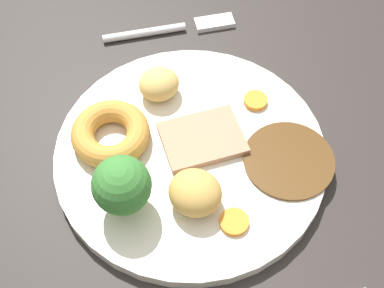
{
  "coord_description": "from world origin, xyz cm",
  "views": [
    {
      "loc": [
        27.37,
        -6.89,
        47.5
      ],
      "look_at": [
        0.75,
        0.14,
        6.0
      ],
      "focal_mm": 49.72,
      "sensor_mm": 36.0,
      "label": 1
    }
  ],
  "objects_px": {
    "yorkshire_pudding": "(110,134)",
    "carrot_coin_front": "(234,222)",
    "roast_potato_left": "(195,193)",
    "dinner_plate": "(192,154)",
    "meat_slice_main": "(202,137)",
    "broccoli_floret": "(122,186)",
    "carrot_coin_back": "(255,101)",
    "fork": "(174,28)",
    "roast_potato_right": "(159,84)"
  },
  "relations": [
    {
      "from": "carrot_coin_back",
      "to": "yorkshire_pudding",
      "type": "bearing_deg",
      "value": -86.66
    },
    {
      "from": "roast_potato_left",
      "to": "dinner_plate",
      "type": "bearing_deg",
      "value": 167.93
    },
    {
      "from": "roast_potato_left",
      "to": "roast_potato_right",
      "type": "relative_size",
      "value": 1.17
    },
    {
      "from": "yorkshire_pudding",
      "to": "carrot_coin_front",
      "type": "height_order",
      "value": "yorkshire_pudding"
    },
    {
      "from": "carrot_coin_front",
      "to": "carrot_coin_back",
      "type": "bearing_deg",
      "value": 153.66
    },
    {
      "from": "roast_potato_left",
      "to": "carrot_coin_front",
      "type": "bearing_deg",
      "value": 43.89
    },
    {
      "from": "meat_slice_main",
      "to": "yorkshire_pudding",
      "type": "distance_m",
      "value": 0.09
    },
    {
      "from": "roast_potato_left",
      "to": "carrot_coin_front",
      "type": "xyz_separation_m",
      "value": [
        0.03,
        0.03,
        -0.01
      ]
    },
    {
      "from": "roast_potato_left",
      "to": "carrot_coin_front",
      "type": "relative_size",
      "value": 1.84
    },
    {
      "from": "dinner_plate",
      "to": "yorkshire_pudding",
      "type": "bearing_deg",
      "value": -113.03
    },
    {
      "from": "meat_slice_main",
      "to": "carrot_coin_back",
      "type": "height_order",
      "value": "meat_slice_main"
    },
    {
      "from": "carrot_coin_front",
      "to": "fork",
      "type": "relative_size",
      "value": 0.17
    },
    {
      "from": "carrot_coin_back",
      "to": "roast_potato_right",
      "type": "bearing_deg",
      "value": -111.52
    },
    {
      "from": "broccoli_floret",
      "to": "fork",
      "type": "distance_m",
      "value": 0.24
    },
    {
      "from": "roast_potato_right",
      "to": "broccoli_floret",
      "type": "xyz_separation_m",
      "value": [
        0.12,
        -0.06,
        0.02
      ]
    },
    {
      "from": "yorkshire_pudding",
      "to": "roast_potato_left",
      "type": "bearing_deg",
      "value": 35.34
    },
    {
      "from": "carrot_coin_front",
      "to": "fork",
      "type": "height_order",
      "value": "carrot_coin_front"
    },
    {
      "from": "roast_potato_right",
      "to": "broccoli_floret",
      "type": "bearing_deg",
      "value": -26.24
    },
    {
      "from": "meat_slice_main",
      "to": "carrot_coin_back",
      "type": "xyz_separation_m",
      "value": [
        -0.03,
        0.06,
        -0.0
      ]
    },
    {
      "from": "yorkshire_pudding",
      "to": "carrot_coin_back",
      "type": "relative_size",
      "value": 3.17
    },
    {
      "from": "carrot_coin_front",
      "to": "roast_potato_left",
      "type": "bearing_deg",
      "value": -136.11
    },
    {
      "from": "dinner_plate",
      "to": "broccoli_floret",
      "type": "height_order",
      "value": "broccoli_floret"
    },
    {
      "from": "dinner_plate",
      "to": "meat_slice_main",
      "type": "xyz_separation_m",
      "value": [
        -0.01,
        0.01,
        0.01
      ]
    },
    {
      "from": "carrot_coin_front",
      "to": "broccoli_floret",
      "type": "bearing_deg",
      "value": -115.35
    },
    {
      "from": "yorkshire_pudding",
      "to": "roast_potato_left",
      "type": "xyz_separation_m",
      "value": [
        0.09,
        0.06,
        0.01
      ]
    },
    {
      "from": "meat_slice_main",
      "to": "fork",
      "type": "height_order",
      "value": "meat_slice_main"
    },
    {
      "from": "dinner_plate",
      "to": "carrot_coin_front",
      "type": "height_order",
      "value": "carrot_coin_front"
    },
    {
      "from": "dinner_plate",
      "to": "fork",
      "type": "relative_size",
      "value": 1.7
    },
    {
      "from": "meat_slice_main",
      "to": "yorkshire_pudding",
      "type": "xyz_separation_m",
      "value": [
        -0.02,
        -0.08,
        0.01
      ]
    },
    {
      "from": "dinner_plate",
      "to": "yorkshire_pudding",
      "type": "height_order",
      "value": "yorkshire_pudding"
    },
    {
      "from": "meat_slice_main",
      "to": "roast_potato_right",
      "type": "xyz_separation_m",
      "value": [
        -0.07,
        -0.03,
        0.01
      ]
    },
    {
      "from": "yorkshire_pudding",
      "to": "roast_potato_left",
      "type": "relative_size",
      "value": 1.58
    },
    {
      "from": "yorkshire_pudding",
      "to": "fork",
      "type": "distance_m",
      "value": 0.17
    },
    {
      "from": "dinner_plate",
      "to": "carrot_coin_front",
      "type": "bearing_deg",
      "value": 10.91
    },
    {
      "from": "carrot_coin_front",
      "to": "meat_slice_main",
      "type": "bearing_deg",
      "value": -177.63
    },
    {
      "from": "dinner_plate",
      "to": "roast_potato_right",
      "type": "distance_m",
      "value": 0.08
    },
    {
      "from": "broccoli_floret",
      "to": "carrot_coin_back",
      "type": "bearing_deg",
      "value": 118.51
    },
    {
      "from": "carrot_coin_front",
      "to": "carrot_coin_back",
      "type": "relative_size",
      "value": 1.09
    },
    {
      "from": "yorkshire_pudding",
      "to": "carrot_coin_front",
      "type": "distance_m",
      "value": 0.14
    },
    {
      "from": "meat_slice_main",
      "to": "roast_potato_left",
      "type": "distance_m",
      "value": 0.07
    },
    {
      "from": "meat_slice_main",
      "to": "roast_potato_left",
      "type": "xyz_separation_m",
      "value": [
        0.06,
        -0.02,
        0.01
      ]
    },
    {
      "from": "carrot_coin_back",
      "to": "fork",
      "type": "bearing_deg",
      "value": -158.28
    },
    {
      "from": "roast_potato_right",
      "to": "dinner_plate",
      "type": "bearing_deg",
      "value": 10.9
    },
    {
      "from": "carrot_coin_front",
      "to": "carrot_coin_back",
      "type": "xyz_separation_m",
      "value": [
        -0.12,
        0.06,
        0.0
      ]
    },
    {
      "from": "roast_potato_left",
      "to": "fork",
      "type": "xyz_separation_m",
      "value": [
        -0.23,
        0.04,
        -0.03
      ]
    },
    {
      "from": "dinner_plate",
      "to": "carrot_coin_back",
      "type": "bearing_deg",
      "value": 117.11
    },
    {
      "from": "dinner_plate",
      "to": "roast_potato_right",
      "type": "relative_size",
      "value": 6.34
    },
    {
      "from": "dinner_plate",
      "to": "yorkshire_pudding",
      "type": "distance_m",
      "value": 0.08
    },
    {
      "from": "dinner_plate",
      "to": "meat_slice_main",
      "type": "distance_m",
      "value": 0.02
    },
    {
      "from": "dinner_plate",
      "to": "fork",
      "type": "height_order",
      "value": "dinner_plate"
    }
  ]
}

